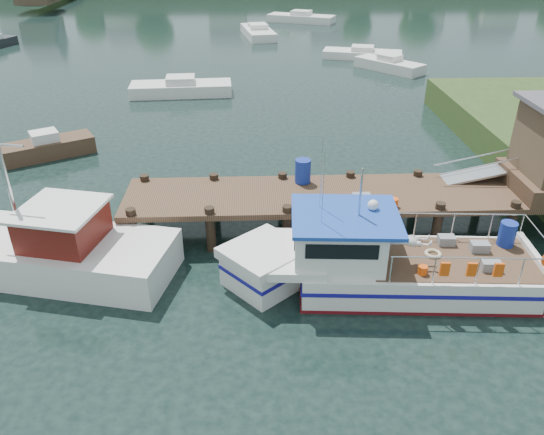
{
  "coord_description": "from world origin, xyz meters",
  "views": [
    {
      "loc": [
        -1.62,
        -16.33,
        9.47
      ],
      "look_at": [
        -1.0,
        -1.5,
        1.3
      ],
      "focal_mm": 35.0,
      "sensor_mm": 36.0,
      "label": 1
    }
  ],
  "objects_px": {
    "lobster_boat": "(376,263)",
    "moored_rowboat": "(46,147)",
    "work_boat": "(39,248)",
    "dock": "(490,168)",
    "moored_far": "(301,18)",
    "moored_a": "(181,88)",
    "moored_d": "(258,32)",
    "moored_b": "(389,65)",
    "moored_c": "(362,54)"
  },
  "relations": [
    {
      "from": "lobster_boat",
      "to": "moored_a",
      "type": "distance_m",
      "value": 22.46
    },
    {
      "from": "moored_rowboat",
      "to": "moored_b",
      "type": "bearing_deg",
      "value": 39.2
    },
    {
      "from": "moored_c",
      "to": "moored_far",
      "type": "bearing_deg",
      "value": 124.81
    },
    {
      "from": "moored_b",
      "to": "dock",
      "type": "bearing_deg",
      "value": -80.9
    },
    {
      "from": "dock",
      "to": "work_boat",
      "type": "xyz_separation_m",
      "value": [
        -14.74,
        -2.2,
        -1.48
      ]
    },
    {
      "from": "dock",
      "to": "moored_a",
      "type": "bearing_deg",
      "value": 125.7
    },
    {
      "from": "moored_b",
      "to": "moored_far",
      "type": "bearing_deg",
      "value": 115.82
    },
    {
      "from": "moored_rowboat",
      "to": "moored_d",
      "type": "height_order",
      "value": "moored_rowboat"
    },
    {
      "from": "lobster_boat",
      "to": "moored_far",
      "type": "relative_size",
      "value": 1.23
    },
    {
      "from": "work_boat",
      "to": "moored_rowboat",
      "type": "height_order",
      "value": "work_boat"
    },
    {
      "from": "moored_d",
      "to": "moored_a",
      "type": "bearing_deg",
      "value": -83.73
    },
    {
      "from": "work_boat",
      "to": "moored_far",
      "type": "relative_size",
      "value": 1.17
    },
    {
      "from": "moored_rowboat",
      "to": "moored_b",
      "type": "height_order",
      "value": "moored_rowboat"
    },
    {
      "from": "moored_rowboat",
      "to": "moored_d",
      "type": "relative_size",
      "value": 0.59
    },
    {
      "from": "moored_c",
      "to": "work_boat",
      "type": "bearing_deg",
      "value": -93.24
    },
    {
      "from": "moored_b",
      "to": "moored_a",
      "type": "bearing_deg",
      "value": -143.7
    },
    {
      "from": "work_boat",
      "to": "moored_b",
      "type": "bearing_deg",
      "value": 69.76
    },
    {
      "from": "lobster_boat",
      "to": "moored_rowboat",
      "type": "bearing_deg",
      "value": 144.48
    },
    {
      "from": "dock",
      "to": "moored_b",
      "type": "height_order",
      "value": "dock"
    },
    {
      "from": "dock",
      "to": "work_boat",
      "type": "distance_m",
      "value": 14.98
    },
    {
      "from": "moored_far",
      "to": "moored_b",
      "type": "relative_size",
      "value": 1.49
    },
    {
      "from": "moored_a",
      "to": "moored_d",
      "type": "bearing_deg",
      "value": 91.85
    },
    {
      "from": "moored_a",
      "to": "work_boat",
      "type": "bearing_deg",
      "value": -79.93
    },
    {
      "from": "moored_a",
      "to": "moored_c",
      "type": "bearing_deg",
      "value": 53.03
    },
    {
      "from": "moored_rowboat",
      "to": "moored_a",
      "type": "relative_size",
      "value": 0.67
    },
    {
      "from": "work_boat",
      "to": "moored_c",
      "type": "height_order",
      "value": "work_boat"
    },
    {
      "from": "moored_b",
      "to": "moored_c",
      "type": "bearing_deg",
      "value": 120.78
    },
    {
      "from": "lobster_boat",
      "to": "moored_a",
      "type": "bearing_deg",
      "value": 114.77
    },
    {
      "from": "moored_far",
      "to": "moored_a",
      "type": "bearing_deg",
      "value": -101.53
    },
    {
      "from": "work_boat",
      "to": "dock",
      "type": "bearing_deg",
      "value": 21.95
    },
    {
      "from": "dock",
      "to": "moored_rowboat",
      "type": "relative_size",
      "value": 3.83
    },
    {
      "from": "moored_b",
      "to": "moored_d",
      "type": "height_order",
      "value": "moored_d"
    },
    {
      "from": "moored_a",
      "to": "moored_rowboat",
      "type": "bearing_deg",
      "value": -100.24
    },
    {
      "from": "work_boat",
      "to": "moored_c",
      "type": "bearing_deg",
      "value": 75.45
    },
    {
      "from": "moored_rowboat",
      "to": "moored_a",
      "type": "height_order",
      "value": "moored_rowboat"
    },
    {
      "from": "dock",
      "to": "moored_b",
      "type": "relative_size",
      "value": 3.2
    },
    {
      "from": "dock",
      "to": "moored_d",
      "type": "height_order",
      "value": "dock"
    },
    {
      "from": "lobster_boat",
      "to": "moored_far",
      "type": "distance_m",
      "value": 49.8
    },
    {
      "from": "moored_rowboat",
      "to": "moored_far",
      "type": "relative_size",
      "value": 0.56
    },
    {
      "from": "dock",
      "to": "moored_d",
      "type": "bearing_deg",
      "value": 100.92
    },
    {
      "from": "dock",
      "to": "moored_rowboat",
      "type": "distance_m",
      "value": 19.17
    },
    {
      "from": "moored_b",
      "to": "moored_c",
      "type": "relative_size",
      "value": 0.79
    },
    {
      "from": "moored_b",
      "to": "work_boat",
      "type": "bearing_deg",
      "value": -109.05
    },
    {
      "from": "work_boat",
      "to": "moored_b",
      "type": "xyz_separation_m",
      "value": [
        17.01,
        25.5,
        -0.32
      ]
    },
    {
      "from": "lobster_boat",
      "to": "moored_rowboat",
      "type": "xyz_separation_m",
      "value": [
        -13.12,
        10.8,
        -0.38
      ]
    },
    {
      "from": "moored_rowboat",
      "to": "moored_far",
      "type": "bearing_deg",
      "value": 68.74
    },
    {
      "from": "moored_a",
      "to": "moored_b",
      "type": "height_order",
      "value": "moored_a"
    },
    {
      "from": "work_boat",
      "to": "moored_far",
      "type": "xyz_separation_m",
      "value": [
        12.49,
        48.38,
        -0.29
      ]
    },
    {
      "from": "lobster_boat",
      "to": "moored_far",
      "type": "height_order",
      "value": "lobster_boat"
    },
    {
      "from": "moored_d",
      "to": "work_boat",
      "type": "bearing_deg",
      "value": -79.73
    }
  ]
}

